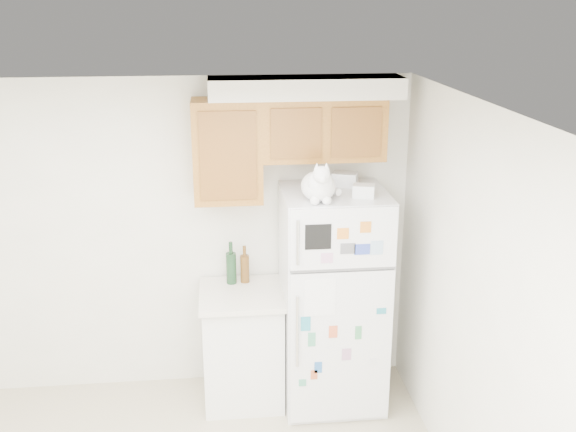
{
  "coord_description": "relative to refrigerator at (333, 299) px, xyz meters",
  "views": [
    {
      "loc": [
        0.42,
        -3.0,
        3.05
      ],
      "look_at": [
        0.92,
        1.55,
        1.55
      ],
      "focal_mm": 42.0,
      "sensor_mm": 36.0,
      "label": 1
    }
  ],
  "objects": [
    {
      "name": "room_shell",
      "position": [
        -1.14,
        -1.36,
        0.82
      ],
      "size": [
        3.84,
        4.04,
        2.52
      ],
      "color": "white",
      "rests_on": "ground_plane"
    },
    {
      "name": "refrigerator",
      "position": [
        0.0,
        0.0,
        0.0
      ],
      "size": [
        0.76,
        0.78,
        1.7
      ],
      "color": "silver",
      "rests_on": "ground_plane"
    },
    {
      "name": "base_counter",
      "position": [
        -0.69,
        0.07,
        -0.39
      ],
      "size": [
        0.64,
        0.64,
        0.92
      ],
      "color": "white",
      "rests_on": "ground_plane"
    },
    {
      "name": "cat",
      "position": [
        -0.15,
        -0.2,
        0.96
      ],
      "size": [
        0.29,
        0.43,
        0.3
      ],
      "color": "white",
      "rests_on": "refrigerator"
    },
    {
      "name": "storage_box_back",
      "position": [
        0.1,
        0.17,
        0.9
      ],
      "size": [
        0.21,
        0.18,
        0.1
      ],
      "primitive_type": "cube",
      "rotation": [
        0.0,
        0.0,
        -0.35
      ],
      "color": "white",
      "rests_on": "refrigerator"
    },
    {
      "name": "storage_box_front",
      "position": [
        0.18,
        -0.14,
        0.89
      ],
      "size": [
        0.17,
        0.15,
        0.09
      ],
      "primitive_type": "cube",
      "rotation": [
        0.0,
        0.0,
        -0.29
      ],
      "color": "white",
      "rests_on": "refrigerator"
    },
    {
      "name": "bottle_green",
      "position": [
        -0.76,
        0.24,
        0.24
      ],
      "size": [
        0.08,
        0.08,
        0.34
      ],
      "primitive_type": null,
      "color": "#19381E",
      "rests_on": "base_counter"
    },
    {
      "name": "bottle_amber",
      "position": [
        -0.66,
        0.25,
        0.22
      ],
      "size": [
        0.07,
        0.07,
        0.3
      ],
      "primitive_type": null,
      "color": "#593814",
      "rests_on": "base_counter"
    }
  ]
}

